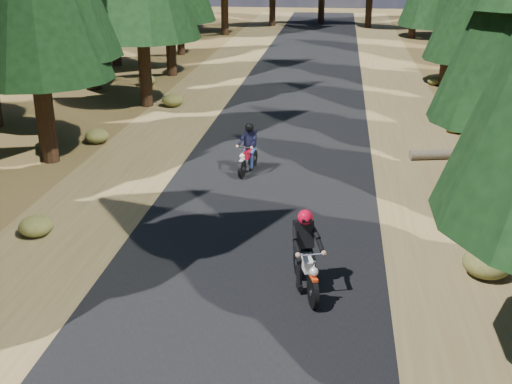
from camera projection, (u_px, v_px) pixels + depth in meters
The scene contains 8 objects.
ground at pixel (247, 263), 14.08m from camera, with size 120.00×120.00×0.00m, color #4B381A.
road at pixel (271, 184), 18.70m from camera, with size 6.00×100.00×0.01m, color black.
shoulder_l at pixel (119, 177), 19.25m from camera, with size 3.20×100.00×0.01m, color brown.
shoulder_r at pixel (433, 191), 18.15m from camera, with size 3.20×100.00×0.01m, color brown.
log_near at pixel (481, 153), 20.92m from camera, with size 0.32×0.32×4.74m, color #4C4233.
understory_shrubs at pixel (327, 155), 20.40m from camera, with size 16.14×30.52×0.70m.
rider_lead at pixel (306, 266), 12.74m from camera, with size 1.10×1.99×1.70m.
rider_follow at pixel (248, 157), 19.48m from camera, with size 0.80×1.75×1.51m.
Camera 1 is at (1.81, -12.43, 6.56)m, focal length 45.00 mm.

